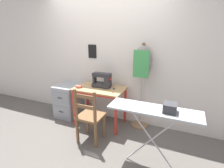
% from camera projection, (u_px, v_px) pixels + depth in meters
% --- Properties ---
extents(ground_plane, '(14.00, 14.00, 0.00)m').
position_uv_depth(ground_plane, '(94.00, 130.00, 3.28)').
color(ground_plane, '#5B5651').
extents(wall_back, '(10.00, 0.06, 2.55)m').
position_uv_depth(wall_back, '(107.00, 57.00, 3.45)').
color(wall_back, silver).
rests_on(wall_back, ground_plane).
extents(sewing_table, '(0.95, 0.57, 0.75)m').
position_uv_depth(sewing_table, '(99.00, 93.00, 3.32)').
color(sewing_table, tan).
rests_on(sewing_table, ground_plane).
extents(sewing_machine, '(0.36, 0.18, 0.30)m').
position_uv_depth(sewing_machine, '(103.00, 81.00, 3.31)').
color(sewing_machine, '#28282D').
rests_on(sewing_machine, sewing_table).
extents(fabric_bowl, '(0.13, 0.13, 0.04)m').
position_uv_depth(fabric_bowl, '(79.00, 86.00, 3.32)').
color(fabric_bowl, '#B25647').
rests_on(fabric_bowl, sewing_table).
extents(scissors, '(0.12, 0.08, 0.01)m').
position_uv_depth(scissors, '(114.00, 93.00, 3.03)').
color(scissors, silver).
rests_on(scissors, sewing_table).
extents(thread_spool_near_machine, '(0.04, 0.04, 0.04)m').
position_uv_depth(thread_spool_near_machine, '(112.00, 88.00, 3.25)').
color(thread_spool_near_machine, silver).
rests_on(thread_spool_near_machine, sewing_table).
extents(thread_spool_mid_table, '(0.04, 0.04, 0.03)m').
position_uv_depth(thread_spool_mid_table, '(114.00, 89.00, 3.22)').
color(thread_spool_mid_table, black).
rests_on(thread_spool_mid_table, sewing_table).
extents(wooden_chair, '(0.40, 0.38, 0.94)m').
position_uv_depth(wooden_chair, '(90.00, 117.00, 2.84)').
color(wooden_chair, brown).
rests_on(wooden_chair, ground_plane).
extents(filing_cabinet, '(0.45, 0.56, 0.69)m').
position_uv_depth(filing_cabinet, '(69.00, 100.00, 3.77)').
color(filing_cabinet, '#93999E').
rests_on(filing_cabinet, ground_plane).
extents(dress_form, '(0.32, 0.32, 1.60)m').
position_uv_depth(dress_form, '(142.00, 67.00, 3.08)').
color(dress_form, '#846647').
rests_on(dress_form, ground_plane).
extents(ironing_board, '(1.14, 0.34, 0.87)m').
position_uv_depth(ironing_board, '(154.00, 112.00, 2.19)').
color(ironing_board, '#ADB2B7').
rests_on(ironing_board, ground_plane).
extents(storage_box, '(0.16, 0.18, 0.11)m').
position_uv_depth(storage_box, '(170.00, 108.00, 2.08)').
color(storage_box, '#333338').
rests_on(storage_box, ironing_board).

